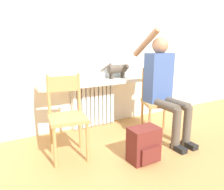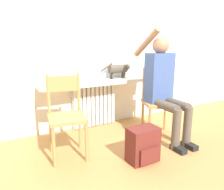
{
  "view_description": "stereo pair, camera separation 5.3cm",
  "coord_description": "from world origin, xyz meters",
  "px_view_note": "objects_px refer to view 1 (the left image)",
  "views": [
    {
      "loc": [
        -1.28,
        -1.71,
        1.24
      ],
      "look_at": [
        0.0,
        0.58,
        0.6
      ],
      "focal_mm": 35.0,
      "sensor_mm": 36.0,
      "label": 1
    },
    {
      "loc": [
        -1.24,
        -1.74,
        1.24
      ],
      "look_at": [
        0.0,
        0.58,
        0.6
      ],
      "focal_mm": 35.0,
      "sensor_mm": 36.0,
      "label": 2
    }
  ],
  "objects_px": {
    "chair_left": "(67,115)",
    "cat": "(118,69)",
    "backpack": "(144,145)",
    "person": "(163,83)",
    "chair_right": "(157,100)"
  },
  "relations": [
    {
      "from": "chair_left",
      "to": "backpack",
      "type": "bearing_deg",
      "value": -28.98
    },
    {
      "from": "chair_right",
      "to": "cat",
      "type": "height_order",
      "value": "cat"
    },
    {
      "from": "person",
      "to": "cat",
      "type": "xyz_separation_m",
      "value": [
        -0.24,
        0.73,
        0.12
      ]
    },
    {
      "from": "person",
      "to": "cat",
      "type": "distance_m",
      "value": 0.78
    },
    {
      "from": "person",
      "to": "cat",
      "type": "bearing_deg",
      "value": 108.35
    },
    {
      "from": "chair_left",
      "to": "person",
      "type": "xyz_separation_m",
      "value": [
        1.24,
        -0.11,
        0.26
      ]
    },
    {
      "from": "chair_right",
      "to": "backpack",
      "type": "xyz_separation_m",
      "value": [
        -0.59,
        -0.5,
        -0.29
      ]
    },
    {
      "from": "person",
      "to": "cat",
      "type": "relative_size",
      "value": 2.88
    },
    {
      "from": "person",
      "to": "chair_right",
      "type": "bearing_deg",
      "value": 83.29
    },
    {
      "from": "cat",
      "to": "backpack",
      "type": "distance_m",
      "value": 1.34
    },
    {
      "from": "chair_left",
      "to": "cat",
      "type": "xyz_separation_m",
      "value": [
        1.0,
        0.61,
        0.38
      ]
    },
    {
      "from": "backpack",
      "to": "cat",
      "type": "bearing_deg",
      "value": 73.11
    },
    {
      "from": "cat",
      "to": "backpack",
      "type": "bearing_deg",
      "value": -106.89
    },
    {
      "from": "chair_left",
      "to": "cat",
      "type": "relative_size",
      "value": 1.83
    },
    {
      "from": "cat",
      "to": "chair_left",
      "type": "bearing_deg",
      "value": -148.45
    }
  ]
}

